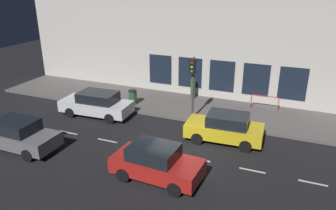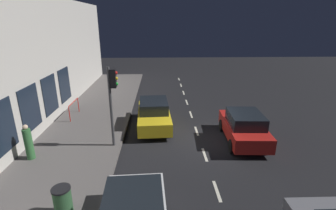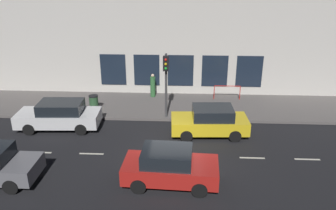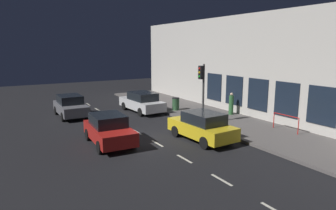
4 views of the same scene
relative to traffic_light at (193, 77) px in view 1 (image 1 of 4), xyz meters
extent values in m
plane|color=black|center=(-4.24, -0.77, -2.82)|extent=(60.00, 60.00, 0.00)
cube|color=#5B5654|center=(2.01, -0.77, -2.75)|extent=(4.50, 32.00, 0.15)
cube|color=beige|center=(4.56, -0.77, 0.87)|extent=(0.60, 32.00, 7.38)
cube|color=#192333|center=(4.23, -5.49, -0.98)|extent=(0.04, 1.78, 2.18)
cube|color=#192333|center=(4.23, -3.13, -0.98)|extent=(0.04, 1.78, 2.18)
cube|color=#192333|center=(4.23, -0.77, -0.98)|extent=(0.04, 1.78, 2.18)
cube|color=#192333|center=(4.23, 1.58, -0.98)|extent=(0.04, 1.78, 2.18)
cube|color=#192333|center=(4.23, 3.94, -0.98)|extent=(0.04, 1.78, 2.18)
cube|color=beige|center=(-4.24, -6.97, -2.82)|extent=(0.12, 1.20, 0.01)
cube|color=beige|center=(-4.24, -4.37, -2.82)|extent=(0.12, 1.20, 0.01)
cube|color=beige|center=(-4.24, -1.77, -2.82)|extent=(0.12, 1.20, 0.01)
cube|color=beige|center=(-4.24, 0.83, -2.82)|extent=(0.12, 1.20, 0.01)
cube|color=beige|center=(-4.24, 3.43, -2.82)|extent=(0.12, 1.20, 0.01)
cube|color=beige|center=(-4.24, 6.03, -2.82)|extent=(0.12, 1.20, 0.01)
cube|color=beige|center=(-4.24, 8.63, -2.82)|extent=(0.12, 1.20, 0.01)
cube|color=beige|center=(-4.24, 11.23, -2.82)|extent=(0.12, 1.20, 0.01)
cylinder|color=#424244|center=(0.11, 0.00, -0.74)|extent=(0.14, 0.14, 3.86)
cube|color=black|center=(-0.08, 0.00, 0.67)|extent=(0.26, 0.32, 0.84)
sphere|color=red|center=(-0.22, 0.00, 0.92)|extent=(0.15, 0.15, 0.15)
sphere|color=gold|center=(-0.22, 0.00, 0.67)|extent=(0.15, 0.15, 0.15)
sphere|color=green|center=(-0.22, 0.00, 0.42)|extent=(0.15, 0.15, 0.15)
cube|color=slate|center=(-6.69, 7.08, -2.19)|extent=(1.79, 4.11, 0.70)
cube|color=black|center=(-6.69, 7.24, -1.54)|extent=(1.57, 2.14, 0.60)
cylinder|color=black|center=(-5.87, 5.81, -2.50)|extent=(0.22, 0.64, 0.64)
cylinder|color=black|center=(-7.52, 5.81, -2.50)|extent=(0.22, 0.64, 0.64)
cylinder|color=black|center=(-5.86, 8.34, -2.50)|extent=(0.22, 0.64, 0.64)
cube|color=gold|center=(-1.81, -2.44, -2.19)|extent=(2.00, 4.17, 0.70)
cube|color=black|center=(-1.81, -2.60, -1.54)|extent=(1.69, 2.20, 0.60)
cylinder|color=black|center=(-2.72, -1.21, -2.50)|extent=(0.25, 0.65, 0.64)
cylinder|color=black|center=(-1.04, -1.13, -2.50)|extent=(0.25, 0.65, 0.64)
cylinder|color=black|center=(-2.59, -3.75, -2.50)|extent=(0.25, 0.65, 0.64)
cylinder|color=black|center=(-0.91, -3.66, -2.50)|extent=(0.25, 0.65, 0.64)
cube|color=red|center=(-6.46, -0.56, -2.19)|extent=(2.00, 4.03, 0.70)
cube|color=black|center=(-6.45, -0.40, -1.54)|extent=(1.69, 2.13, 0.60)
cylinder|color=black|center=(-5.68, -1.82, -2.50)|extent=(0.25, 0.65, 0.64)
cylinder|color=black|center=(-7.36, -1.73, -2.50)|extent=(0.25, 0.65, 0.64)
cylinder|color=black|center=(-5.56, 0.62, -2.50)|extent=(0.25, 0.65, 0.64)
cylinder|color=black|center=(-7.24, 0.71, -2.50)|extent=(0.25, 0.65, 0.64)
cube|color=silver|center=(-1.44, 5.96, -2.19)|extent=(2.03, 4.64, 0.70)
cube|color=black|center=(-1.43, 5.78, -1.54)|extent=(1.71, 2.44, 0.60)
cylinder|color=black|center=(-2.35, 7.33, -2.50)|extent=(0.25, 0.65, 0.64)
cylinder|color=black|center=(-0.67, 7.41, -2.50)|extent=(0.25, 0.65, 0.64)
cylinder|color=black|center=(-2.21, 4.51, -2.50)|extent=(0.25, 0.65, 0.64)
cylinder|color=black|center=(-0.53, 4.59, -2.50)|extent=(0.25, 0.65, 0.64)
cylinder|color=#336B38|center=(3.57, 1.11, -1.97)|extent=(0.48, 0.48, 1.41)
sphere|color=beige|center=(3.57, 1.11, -1.16)|extent=(0.22, 0.22, 0.22)
cube|color=beige|center=(3.65, 1.17, -1.16)|extent=(0.07, 0.07, 0.06)
cylinder|color=#2D5633|center=(0.88, 4.56, -2.21)|extent=(0.55, 0.55, 0.93)
cylinder|color=black|center=(0.88, 4.56, -1.71)|extent=(0.58, 0.58, 0.06)
cylinder|color=red|center=(3.26, -4.81, -2.20)|extent=(0.05, 0.05, 0.95)
cylinder|color=red|center=(3.26, -3.08, -2.20)|extent=(0.05, 0.05, 0.95)
cylinder|color=red|center=(3.26, -3.95, -1.72)|extent=(0.05, 1.73, 0.05)
camera|label=1|loc=(-17.77, -5.72, 5.54)|focal=35.11mm
camera|label=2|loc=(-2.16, 10.93, 3.15)|focal=26.43mm
camera|label=3|loc=(-18.73, -1.07, 5.66)|focal=36.71mm
camera|label=4|loc=(-11.55, -15.26, 2.23)|focal=32.09mm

